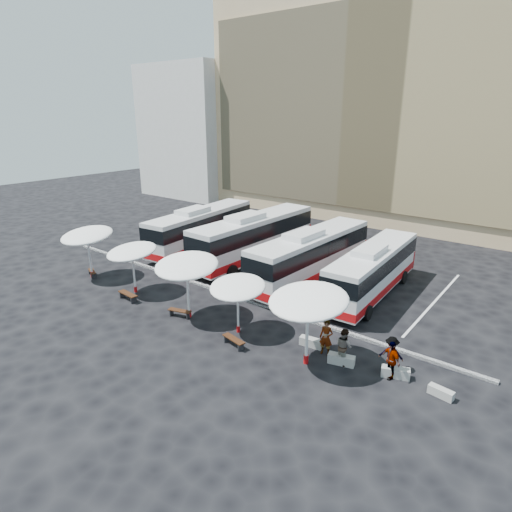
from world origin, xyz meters
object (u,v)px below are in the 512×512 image
Objects in this scene: bus_3 at (373,269)px; sunshade_2 at (187,266)px; conc_bench_0 at (311,342)px; wood_bench_0 at (92,272)px; sunshade_0 at (87,235)px; wood_bench_1 at (128,295)px; wood_bench_2 at (180,312)px; conc_bench_2 at (395,372)px; bus_1 at (254,236)px; conc_bench_3 at (441,392)px; sunshade_3 at (238,287)px; conc_bench_1 at (341,360)px; passenger_3 at (391,354)px; passenger_1 at (344,347)px; sunshade_4 at (308,301)px; bus_0 at (201,227)px; bus_2 at (311,254)px; sunshade_1 at (132,252)px; wood_bench_3 at (234,340)px; passenger_2 at (391,360)px; passenger_0 at (326,337)px.

bus_3 is 2.42× the size of sunshade_2.
wood_bench_0 is at bearing -175.85° from conc_bench_0.
sunshade_0 reaches higher than wood_bench_1.
wood_bench_2 is at bearing -166.51° from conc_bench_0.
conc_bench_2 is at bearing 8.76° from wood_bench_2.
conc_bench_3 is (17.59, -9.26, -1.90)m from bus_1.
conc_bench_1 is (6.10, 0.62, -2.49)m from sunshade_3.
wood_bench_0 is at bearing -179.41° from sunshade_3.
passenger_3 is (-2.55, 0.63, 0.67)m from conc_bench_3.
conc_bench_1 is 0.70m from passenger_1.
conc_bench_0 is at bearing 4.62° from sunshade_0.
wood_bench_2 is 1.23× the size of conc_bench_0.
wood_bench_0 is at bearing -12.38° from passenger_3.
wood_bench_2 is at bearing -177.58° from sunshade_4.
bus_2 is at bearing -8.75° from bus_0.
conc_bench_2 is at bearing -143.21° from passenger_1.
conc_bench_0 is 0.94× the size of conc_bench_1.
passenger_3 reaches higher than wood_bench_1.
sunshade_2 is at bearing -174.01° from conc_bench_1.
sunshade_2 is 1.06× the size of sunshade_4.
passenger_3 is at bearing 5.44° from sunshade_1.
sunshade_3 reaches higher than passenger_3.
sunshade_2 is (9.14, -10.34, 1.32)m from bus_0.
bus_2 is 11.53× the size of conc_bench_3.
bus_3 is 7.48× the size of wood_bench_3.
wood_bench_0 is at bearing 28.86° from passenger_1.
bus_1 reaches higher than sunshade_2.
conc_bench_3 is at bearing 2.62° from wood_bench_0.
passenger_2 is at bearing 16.99° from wood_bench_3.
passenger_3 is (3.13, 0.66, -0.07)m from passenger_0.
bus_0 is at bearing 141.91° from sunshade_3.
bus_1 is at bearing -9.85° from passenger_1.
sunshade_2 is (-7.32, -9.92, 1.47)m from bus_3.
bus_0 is 3.23× the size of sunshade_3.
wood_bench_2 is (-8.69, -0.37, -3.04)m from sunshade_4.
passenger_0 reaches higher than wood_bench_0.
bus_0 is at bearing 82.12° from sunshade_0.
conc_bench_2 is at bearing -37.98° from bus_2.
bus_2 is 16.50m from wood_bench_0.
bus_2 is at bearing 99.01° from wood_bench_3.
bus_3 reaches higher than wood_bench_2.
wood_bench_0 is 0.83× the size of wood_bench_1.
bus_2 is 8.14× the size of wood_bench_3.
wood_bench_0 is 0.91× the size of wood_bench_3.
passenger_3 is at bearing 11.04° from wood_bench_2.
sunshade_0 is at bearing 170.79° from wood_bench_1.
sunshade_0 is at bearing -175.38° from conc_bench_0.
bus_2 is 6.54× the size of passenger_0.
sunshade_4 reaches higher than sunshade_2.
wood_bench_3 is at bearing -6.87° from wood_bench_2.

